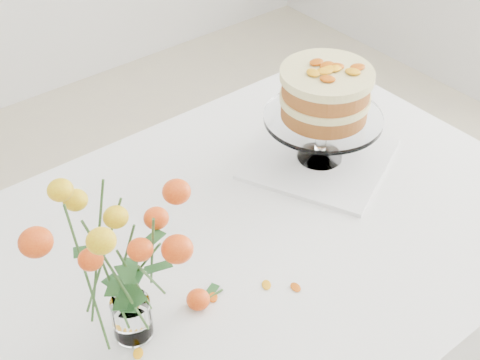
% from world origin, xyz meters
% --- Properties ---
extents(table, '(1.43, 0.93, 0.76)m').
position_xyz_m(table, '(0.00, 0.00, 0.67)').
color(table, tan).
rests_on(table, ground).
extents(napkin, '(0.41, 0.41, 0.01)m').
position_xyz_m(napkin, '(0.34, 0.09, 0.76)').
color(napkin, white).
rests_on(napkin, table).
extents(cake_stand, '(0.28, 0.28, 0.25)m').
position_xyz_m(cake_stand, '(0.34, 0.09, 0.93)').
color(cake_stand, white).
rests_on(cake_stand, napkin).
extents(rose_vase, '(0.29, 0.29, 0.35)m').
position_xyz_m(rose_vase, '(-0.28, -0.08, 0.96)').
color(rose_vase, white).
rests_on(rose_vase, table).
extents(loose_rose_far, '(0.08, 0.04, 0.04)m').
position_xyz_m(loose_rose_far, '(-0.15, -0.10, 0.77)').
color(loose_rose_far, red).
rests_on(loose_rose_far, table).
extents(stray_petal_a, '(0.03, 0.02, 0.00)m').
position_xyz_m(stray_petal_a, '(-0.12, -0.10, 0.76)').
color(stray_petal_a, '#FFA610').
rests_on(stray_petal_a, table).
extents(stray_petal_b, '(0.03, 0.02, 0.00)m').
position_xyz_m(stray_petal_b, '(-0.02, -0.14, 0.76)').
color(stray_petal_b, '#FFA610').
rests_on(stray_petal_b, table).
extents(stray_petal_c, '(0.03, 0.02, 0.00)m').
position_xyz_m(stray_petal_c, '(0.02, -0.18, 0.76)').
color(stray_petal_c, '#FFA610').
rests_on(stray_petal_c, table).
extents(stray_petal_d, '(0.03, 0.02, 0.00)m').
position_xyz_m(stray_petal_d, '(-0.26, -0.05, 0.76)').
color(stray_petal_d, '#FFA610').
rests_on(stray_petal_d, table).
extents(stray_petal_e, '(0.03, 0.02, 0.00)m').
position_xyz_m(stray_petal_e, '(-0.30, -0.12, 0.76)').
color(stray_petal_e, '#FFA610').
rests_on(stray_petal_e, table).
extents(stray_petal_f, '(0.03, 0.02, 0.00)m').
position_xyz_m(stray_petal_f, '(0.30, -0.08, 0.76)').
color(stray_petal_f, '#FFA610').
rests_on(stray_petal_f, table).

